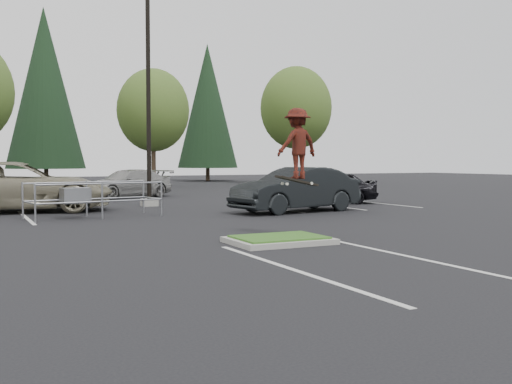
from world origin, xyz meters
name	(u,v)px	position (x,y,z in m)	size (l,w,h in m)	color
ground	(279,243)	(0.00, 0.00, 0.00)	(120.00, 120.00, 0.00)	black
grass_median	(279,240)	(0.00, 0.00, 0.08)	(2.20, 1.60, 0.16)	gray
stall_lines	(146,221)	(-1.35, 6.02, 0.00)	(22.62, 17.60, 0.01)	beige
light_pole	(148,94)	(0.50, 12.00, 4.56)	(0.70, 0.60, 10.12)	gray
decid_c	(153,113)	(5.99, 29.83, 5.25)	(5.12, 5.12, 8.38)	#38281C
decid_d	(296,110)	(17.99, 30.33, 5.91)	(5.76, 5.76, 9.43)	#38281C
conif_b	(45,88)	(0.00, 40.50, 7.85)	(6.38, 6.38, 14.50)	#38281C
conif_c	(208,106)	(14.00, 39.50, 6.85)	(5.50, 5.50, 12.50)	#38281C
cart_corral	(80,195)	(-2.97, 7.93, 0.74)	(4.35, 2.11, 1.18)	gray
skateboarder	(297,144)	(1.04, 1.00, 2.26)	(1.20, 0.79, 1.92)	black
car_l_tan	(19,187)	(-4.50, 11.50, 0.91)	(3.01, 6.53, 1.82)	gray
car_r_charc	(296,190)	(4.50, 7.00, 0.81)	(1.71, 4.90, 1.62)	black
car_r_black	(329,187)	(8.00, 10.16, 0.71)	(1.67, 4.15, 1.42)	black
car_far_silver	(128,184)	(1.17, 18.00, 0.70)	(1.97, 4.85, 1.41)	gray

